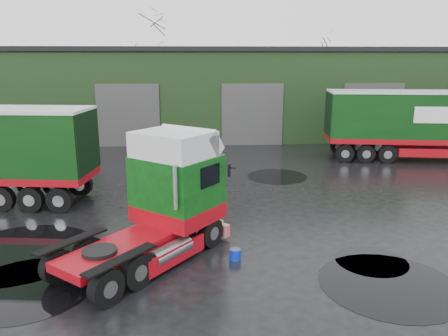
% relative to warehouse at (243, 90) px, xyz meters
% --- Properties ---
extents(ground, '(100.00, 100.00, 0.00)m').
position_rel_warehouse_xyz_m(ground, '(-2.00, -20.00, -3.16)').
color(ground, black).
extents(warehouse, '(32.40, 12.40, 6.30)m').
position_rel_warehouse_xyz_m(warehouse, '(0.00, 0.00, 0.00)').
color(warehouse, black).
rests_on(warehouse, ground).
extents(hero_tractor, '(5.48, 6.02, 3.57)m').
position_rel_warehouse_xyz_m(hero_tractor, '(-5.17, -23.00, -1.37)').
color(hero_tractor, '#0B4510').
rests_on(hero_tractor, ground).
extents(lorry_right, '(14.97, 4.67, 3.88)m').
position_rel_warehouse_xyz_m(lorry_right, '(9.42, -11.00, -1.22)').
color(lorry_right, silver).
rests_on(lorry_right, ground).
extents(wash_bucket, '(0.37, 0.37, 0.31)m').
position_rel_warehouse_xyz_m(wash_bucket, '(-2.52, -22.95, -3.00)').
color(wash_bucket, '#0822BB').
rests_on(wash_bucket, ground).
extents(tree_back_a, '(4.40, 4.40, 9.50)m').
position_rel_warehouse_xyz_m(tree_back_a, '(-8.00, 10.00, 1.59)').
color(tree_back_a, black).
rests_on(tree_back_a, ground).
extents(tree_back_b, '(4.40, 4.40, 7.50)m').
position_rel_warehouse_xyz_m(tree_back_b, '(8.00, 10.00, 0.59)').
color(tree_back_b, black).
rests_on(tree_back_b, ground).
extents(puddle_0, '(3.39, 3.39, 0.01)m').
position_rel_warehouse_xyz_m(puddle_0, '(-7.84, -24.22, -3.15)').
color(puddle_0, black).
rests_on(puddle_0, ground).
extents(puddle_1, '(2.89, 2.89, 0.01)m').
position_rel_warehouse_xyz_m(puddle_1, '(0.26, -14.08, -3.15)').
color(puddle_1, black).
rests_on(puddle_1, ground).
extents(puddle_2, '(4.36, 4.36, 0.01)m').
position_rel_warehouse_xyz_m(puddle_2, '(-8.87, -22.09, -3.15)').
color(puddle_2, black).
rests_on(puddle_2, ground).
extents(puddle_3, '(2.02, 2.02, 0.01)m').
position_rel_warehouse_xyz_m(puddle_3, '(1.31, -23.28, -3.15)').
color(puddle_3, black).
rests_on(puddle_3, ground).
extents(puddle_4, '(3.54, 3.54, 0.01)m').
position_rel_warehouse_xyz_m(puddle_4, '(1.25, -24.60, -3.15)').
color(puddle_4, black).
rests_on(puddle_4, ground).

